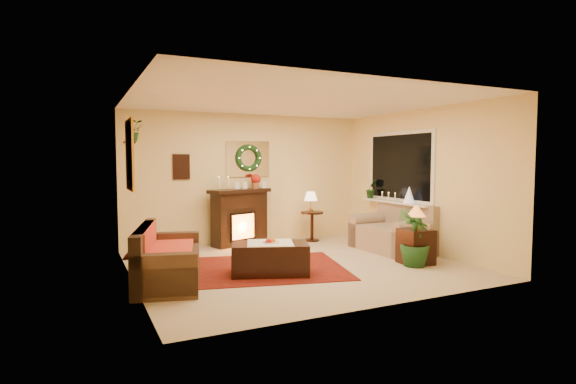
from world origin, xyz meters
name	(u,v)px	position (x,y,z in m)	size (l,w,h in m)	color
floor	(297,265)	(0.00, 0.00, 0.00)	(5.00, 5.00, 0.00)	beige
ceiling	(298,101)	(0.00, 0.00, 2.60)	(5.00, 5.00, 0.00)	white
wall_back	(248,179)	(0.00, 2.25, 1.30)	(5.00, 5.00, 0.00)	#EFD88C
wall_front	(387,193)	(0.00, -2.25, 1.30)	(5.00, 5.00, 0.00)	#EFD88C
wall_left	(131,188)	(-2.50, 0.00, 1.30)	(4.50, 4.50, 0.00)	#EFD88C
wall_right	(420,181)	(2.50, 0.00, 1.30)	(4.50, 4.50, 0.00)	#EFD88C
area_rug	(259,268)	(-0.66, 0.02, 0.01)	(2.61, 1.96, 0.01)	#4F1913
sofa	(169,251)	(-2.04, -0.13, 0.43)	(0.79, 1.81, 0.78)	brown
red_throw	(162,248)	(-2.11, 0.01, 0.46)	(0.83, 1.35, 0.02)	#B53D21
fireplace	(240,217)	(-0.26, 2.04, 0.55)	(1.13, 0.36, 1.04)	black
poinsettia	(256,179)	(0.08, 2.03, 1.30)	(0.20, 0.20, 0.20)	#A71B0F
mantel_candle_a	(219,182)	(-0.69, 1.99, 1.26)	(0.06, 0.06, 0.17)	#F4EDC1
mantel_candle_b	(228,182)	(-0.49, 2.03, 1.26)	(0.05, 0.05, 0.16)	beige
mantel_mirror	(248,159)	(0.00, 2.23, 1.70)	(0.92, 0.02, 0.72)	white
wreath	(249,158)	(0.00, 2.19, 1.72)	(0.55, 0.55, 0.11)	#194719
wall_art	(181,167)	(-1.35, 2.23, 1.55)	(0.32, 0.03, 0.48)	#381E11
gold_mirror	(130,155)	(-2.48, 0.30, 1.75)	(0.03, 0.84, 1.00)	gold
hanging_plant	(133,141)	(-2.34, 1.05, 1.97)	(0.33, 0.28, 0.36)	#194719
loveseat	(391,228)	(2.06, 0.24, 0.42)	(0.88, 1.52, 0.88)	gray
window_frame	(400,167)	(2.48, 0.55, 1.55)	(0.03, 1.86, 1.36)	white
window_glass	(399,167)	(2.47, 0.55, 1.55)	(0.02, 1.70, 1.22)	black
window_sill	(395,202)	(2.38, 0.55, 0.87)	(0.22, 1.86, 0.04)	white
mini_tree	(409,195)	(2.35, 0.12, 1.04)	(0.21, 0.21, 0.31)	white
sill_plant	(371,189)	(2.34, 1.28, 1.08)	(0.28, 0.23, 0.51)	#1C5415
side_table_round	(312,225)	(1.23, 1.79, 0.33)	(0.47, 0.47, 0.61)	black
lamp_cream	(311,199)	(1.21, 1.80, 0.88)	(0.27, 0.27, 0.42)	#FFE1B0
end_table_square	(416,247)	(1.76, -0.75, 0.27)	(0.46, 0.46, 0.56)	#3D2212
lamp_tiffany	(416,218)	(1.75, -0.76, 0.74)	(0.30, 0.30, 0.44)	#FF9D2E
coffee_table	(270,260)	(-0.63, -0.37, 0.21)	(1.10, 0.61, 0.46)	black
fruit_bowl	(271,244)	(-0.62, -0.38, 0.45)	(0.26, 0.26, 0.06)	white
floor_palm	(415,238)	(1.64, -0.87, 0.45)	(1.40, 1.40, 2.50)	#224928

